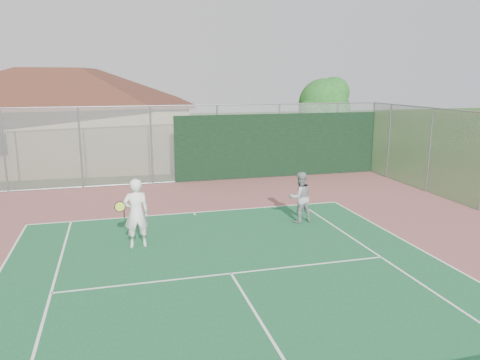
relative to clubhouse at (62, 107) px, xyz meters
name	(u,v)px	position (x,y,z in m)	size (l,w,h in m)	color
back_fence	(220,145)	(7.38, -6.68, -1.49)	(20.08, 0.11, 3.53)	gray
side_fence_right	(430,151)	(15.27, -11.16, -1.40)	(0.08, 9.00, 3.50)	gray
clubhouse	(62,107)	(0.00, 0.00, 0.00)	(14.83, 10.28, 6.21)	tan
tree	(325,105)	(14.63, -2.32, -0.02)	(3.42, 3.24, 4.77)	#3C2316
player_white_front	(136,214)	(3.17, -14.75, -2.17)	(0.97, 0.59, 1.96)	white
player_grey_back	(300,198)	(8.49, -13.74, -2.32)	(0.87, 0.71, 1.67)	#999B9D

